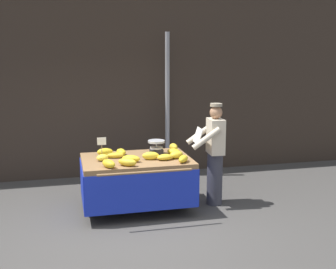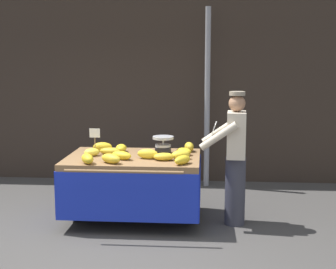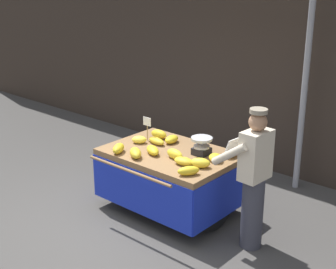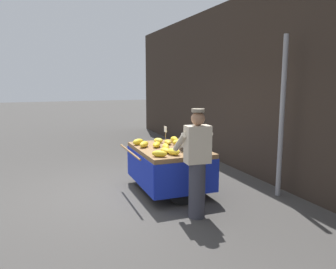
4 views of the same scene
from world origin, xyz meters
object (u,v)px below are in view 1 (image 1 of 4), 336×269
at_px(banana_bunch_3, 174,147).
at_px(banana_bunch_11, 174,151).
at_px(banana_bunch_9, 176,155).
at_px(street_pole, 167,106).
at_px(weighing_scale, 156,147).
at_px(banana_bunch_12, 165,157).
at_px(banana_bunch_5, 127,162).
at_px(banana_bunch_8, 109,164).
at_px(banana_bunch_0, 121,152).
at_px(vendor_person, 214,154).
at_px(banana_bunch_4, 151,156).
at_px(banana_bunch_7, 105,152).
at_px(banana_bunch_6, 115,155).
at_px(price_sign, 102,143).
at_px(banana_bunch_1, 102,157).
at_px(banana_bunch_10, 183,159).
at_px(banana_cart, 137,171).
at_px(banana_bunch_2, 131,159).

relative_size(banana_bunch_3, banana_bunch_11, 0.99).
bearing_deg(banana_bunch_9, street_pole, 80.41).
relative_size(street_pole, weighing_scale, 10.50).
height_order(weighing_scale, banana_bunch_12, weighing_scale).
distance_m(banana_bunch_5, banana_bunch_8, 0.28).
distance_m(weighing_scale, banana_bunch_9, 0.44).
distance_m(banana_bunch_0, banana_bunch_12, 0.80).
height_order(banana_bunch_0, vendor_person, vendor_person).
bearing_deg(banana_bunch_4, banana_bunch_8, -154.93).
bearing_deg(banana_bunch_7, banana_bunch_6, -55.68).
height_order(price_sign, vendor_person, vendor_person).
distance_m(banana_bunch_3, banana_bunch_11, 0.26).
xyz_separation_m(street_pole, price_sign, (-1.49, -1.70, -0.36)).
xyz_separation_m(banana_bunch_3, vendor_person, (0.59, -0.42, -0.05)).
bearing_deg(banana_bunch_11, banana_bunch_7, 171.16).
xyz_separation_m(banana_bunch_7, vendor_person, (1.77, -0.34, -0.05)).
xyz_separation_m(banana_bunch_0, banana_bunch_3, (0.92, 0.10, 0.01)).
bearing_deg(banana_bunch_3, banana_bunch_1, -162.13).
bearing_deg(banana_bunch_12, vendor_person, 11.67).
xyz_separation_m(banana_bunch_3, banana_bunch_12, (-0.29, -0.60, -0.02)).
xyz_separation_m(banana_bunch_4, banana_bunch_10, (0.45, -0.28, -0.01)).
bearing_deg(vendor_person, banana_bunch_0, 168.09).
distance_m(banana_bunch_1, banana_bunch_11, 1.20).
distance_m(banana_bunch_6, banana_bunch_7, 0.24).
bearing_deg(price_sign, banana_bunch_10, -25.04).
bearing_deg(banana_bunch_10, banana_bunch_11, 90.91).
bearing_deg(banana_bunch_10, banana_cart, 146.76).
height_order(banana_bunch_2, banana_bunch_4, banana_bunch_4).
bearing_deg(banana_bunch_3, banana_bunch_5, -138.65).
bearing_deg(banana_bunch_11, banana_bunch_3, 75.71).
relative_size(street_pole, banana_bunch_1, 14.44).
relative_size(banana_cart, banana_bunch_2, 6.01).
distance_m(banana_bunch_10, banana_bunch_12, 0.31).
bearing_deg(banana_bunch_7, vendor_person, -10.96).
xyz_separation_m(banana_bunch_1, banana_bunch_7, (0.07, 0.33, 0.01)).
xyz_separation_m(banana_bunch_3, banana_bunch_10, (-0.05, -0.80, -0.01)).
xyz_separation_m(weighing_scale, banana_bunch_9, (0.25, -0.35, -0.06)).
bearing_deg(banana_bunch_9, banana_bunch_3, 80.41).
bearing_deg(banana_bunch_0, banana_bunch_11, -9.88).
xyz_separation_m(price_sign, banana_bunch_8, (0.04, -0.60, -0.19)).
distance_m(banana_bunch_6, vendor_person, 1.64).
bearing_deg(banana_bunch_5, street_pole, 62.71).
distance_m(banana_bunch_7, banana_bunch_11, 1.13).
distance_m(banana_bunch_3, vendor_person, 0.73).
distance_m(price_sign, banana_bunch_5, 0.68).
relative_size(banana_bunch_4, banana_bunch_10, 1.01).
height_order(price_sign, banana_bunch_1, price_sign).
height_order(banana_bunch_2, banana_bunch_8, banana_bunch_8).
bearing_deg(weighing_scale, banana_bunch_12, -83.63).
relative_size(banana_bunch_0, banana_bunch_6, 0.85).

